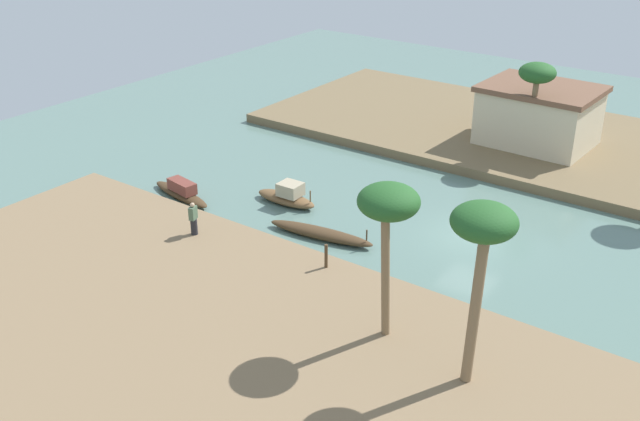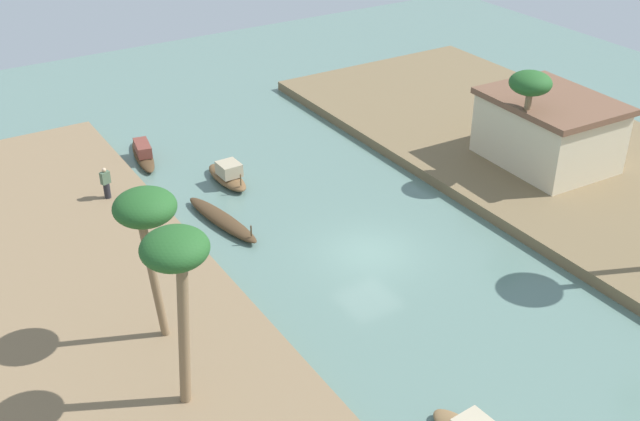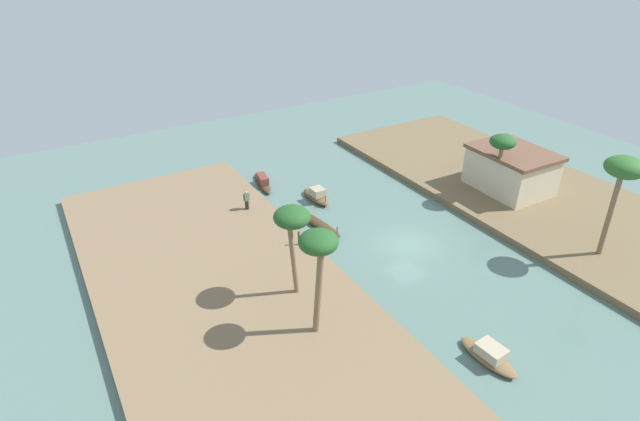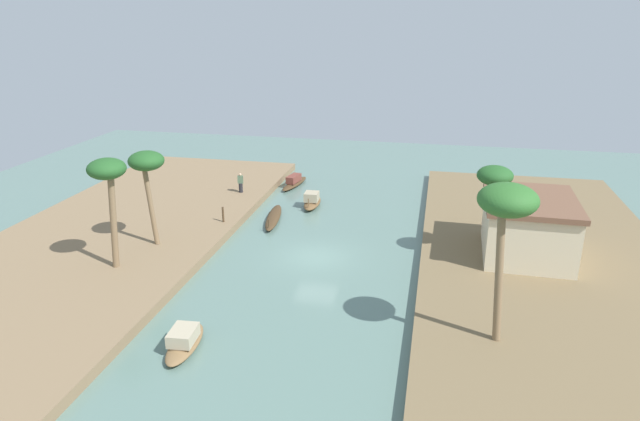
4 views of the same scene
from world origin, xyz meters
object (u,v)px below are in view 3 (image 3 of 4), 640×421
object	(u,v)px
sampan_with_red_awning	(317,223)
palm_tree_right_short	(624,171)
palm_tree_left_far	(318,248)
riverside_building	(511,170)
person_on_near_bank	(247,201)
palm_tree_right_tall	(502,144)
sampan_open_hull	(316,196)
sampan_midstream	(489,355)
sampan_upstream_small	(263,182)
palm_tree_left_near	(292,220)
mooring_post	(299,238)

from	to	relation	value
sampan_with_red_awning	palm_tree_right_short	size ratio (longest dim) A/B	0.76
sampan_with_red_awning	palm_tree_right_short	xyz separation A→B (m)	(13.76, 14.02, 6.48)
palm_tree_left_far	riverside_building	distance (m)	23.80
person_on_near_bank	palm_tree_right_tall	xyz separation A→B (m)	(8.38, 18.33, 3.83)
sampan_open_hull	palm_tree_right_short	distance (m)	21.99
sampan_with_red_awning	sampan_midstream	xyz separation A→B (m)	(16.49, 0.74, 0.15)
palm_tree_left_far	person_on_near_bank	bearing A→B (deg)	171.87
sampan_upstream_small	sampan_midstream	world-z (taller)	sampan_midstream
sampan_with_red_awning	riverside_building	bearing A→B (deg)	68.67
sampan_with_red_awning	palm_tree_right_tall	size ratio (longest dim) A/B	1.00
sampan_midstream	riverside_building	world-z (taller)	riverside_building
palm_tree_left_near	palm_tree_right_short	world-z (taller)	palm_tree_right_short
sampan_with_red_awning	person_on_near_bank	distance (m)	5.85
sampan_upstream_small	sampan_midstream	size ratio (longest dim) A/B	1.27
sampan_midstream	mooring_post	distance (m)	14.59
sampan_upstream_small	palm_tree_right_tall	world-z (taller)	palm_tree_right_tall
person_on_near_bank	riverside_building	world-z (taller)	riverside_building
sampan_midstream	palm_tree_right_tall	bearing A→B (deg)	127.79
sampan_upstream_small	palm_tree_left_near	size ratio (longest dim) A/B	0.77
sampan_upstream_small	sampan_midstream	xyz separation A→B (m)	(24.93, 1.37, 0.03)
sampan_upstream_small	sampan_with_red_awning	size ratio (longest dim) A/B	0.84
palm_tree_right_short	riverside_building	bearing A→B (deg)	165.55
mooring_post	palm_tree_right_short	bearing A→B (deg)	55.95
sampan_open_hull	palm_tree_left_far	size ratio (longest dim) A/B	0.55
sampan_midstream	palm_tree_right_tall	world-z (taller)	palm_tree_right_tall
sampan_open_hull	mooring_post	world-z (taller)	mooring_post
person_on_near_bank	mooring_post	bearing A→B (deg)	-98.92
sampan_open_hull	mooring_post	bearing A→B (deg)	-41.00
palm_tree_left_far	riverside_building	bearing A→B (deg)	106.24
mooring_post	palm_tree_right_tall	bearing A→B (deg)	84.05
mooring_post	palm_tree_left_far	xyz separation A→B (m)	(8.01, -3.14, 4.80)
sampan_open_hull	mooring_post	distance (m)	7.70
palm_tree_right_tall	mooring_post	bearing A→B (deg)	-95.95
palm_tree_right_tall	palm_tree_left_far	bearing A→B (deg)	-73.09
sampan_open_hull	person_on_near_bank	xyz separation A→B (m)	(-0.65, -5.94, 0.86)
sampan_with_red_awning	palm_tree_right_tall	world-z (taller)	palm_tree_right_tall
sampan_midstream	palm_tree_right_short	xyz separation A→B (m)	(-2.72, 13.28, 6.33)
palm_tree_right_tall	riverside_building	distance (m)	3.58
sampan_with_red_awning	mooring_post	distance (m)	3.80
palm_tree_left_near	palm_tree_left_far	size ratio (longest dim) A/B	0.93
palm_tree_left_near	palm_tree_right_tall	bearing A→B (deg)	97.66
sampan_with_red_awning	palm_tree_left_near	xyz separation A→B (m)	(6.85, -5.63, 5.36)
mooring_post	riverside_building	distance (m)	19.54
sampan_upstream_small	sampan_with_red_awning	distance (m)	8.47
mooring_post	riverside_building	size ratio (longest dim) A/B	0.16
palm_tree_left_near	palm_tree_right_short	bearing A→B (deg)	70.63
sampan_upstream_small	palm_tree_right_short	bearing A→B (deg)	43.65
sampan_open_hull	sampan_upstream_small	bearing A→B (deg)	-152.91
palm_tree_left_near	person_on_near_bank	bearing A→B (deg)	171.19
riverside_building	sampan_midstream	bearing A→B (deg)	-49.69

